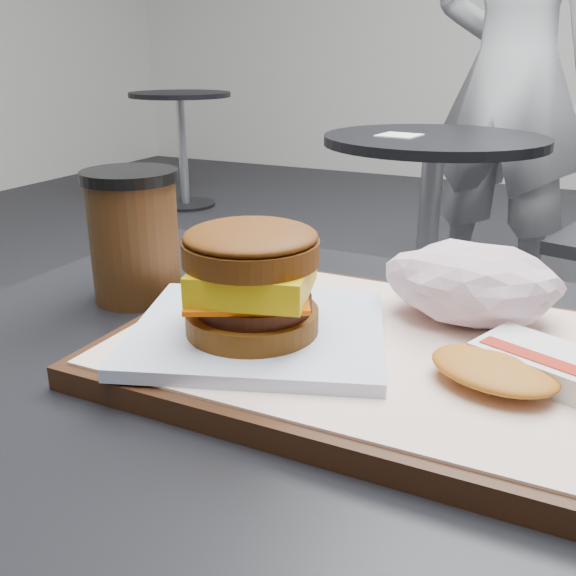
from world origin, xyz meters
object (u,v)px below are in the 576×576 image
Objects in this scene: serving_tray at (367,351)px; neighbor_table at (430,198)px; breakfast_sandwich at (254,293)px; coffee_cup at (134,233)px; crumpled_wrapper at (472,282)px; hash_brown at (522,366)px; patron at (512,75)px.

serving_tray reaches higher than neighbor_table.
breakfast_sandwich is 1.88× the size of coffee_cup.
neighbor_table is (-0.40, 1.54, -0.27)m from crumpled_wrapper.
serving_tray is 0.10m from breakfast_sandwich.
patron is (-0.33, 2.30, 0.11)m from hash_brown.
serving_tray is 3.03× the size of coffee_cup.
crumpled_wrapper is 0.31m from coffee_cup.
crumpled_wrapper is at bearing -75.43° from neighbor_table.
serving_tray is 0.26m from coffee_cup.
serving_tray is 0.12m from hash_brown.
patron is at bearing 95.41° from serving_tray.
patron reaches higher than serving_tray.
coffee_cup is (-0.31, -0.04, 0.01)m from crumpled_wrapper.
patron reaches higher than neighbor_table.
hash_brown reaches higher than neighbor_table.
crumpled_wrapper is at bearing 119.26° from hash_brown.
coffee_cup is 2.25m from patron.
coffee_cup reaches higher than serving_tray.
hash_brown is at bearing -8.37° from coffee_cup.
hash_brown is 1.06× the size of coffee_cup.
breakfast_sandwich is at bearing -23.95° from coffee_cup.
hash_brown is 0.95× the size of crumpled_wrapper.
patron is at bearing 97.18° from crumpled_wrapper.
serving_tray is 2.74× the size of crumpled_wrapper.
crumpled_wrapper is at bearing 108.72° from patron.
neighbor_table is 0.77m from patron.
neighbor_table is at bearing 98.99° from breakfast_sandwich.
breakfast_sandwich reaches higher than serving_tray.
breakfast_sandwich is 0.19m from coffee_cup.
hash_brown is 0.07× the size of patron.
patron is (-0.22, 2.29, 0.13)m from serving_tray.
coffee_cup is 0.17× the size of neighbor_table.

